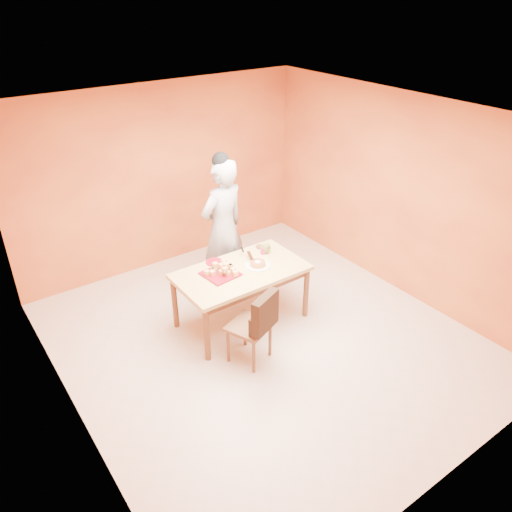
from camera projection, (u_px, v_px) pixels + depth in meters
floor at (264, 339)px, 6.15m from camera, size 5.00×5.00×0.00m
ceiling at (266, 119)px, 4.83m from camera, size 5.00×5.00×0.00m
wall_back at (163, 178)px, 7.26m from camera, size 4.50×0.00×4.50m
wall_left at (58, 312)px, 4.34m from camera, size 0.00×5.00×5.00m
wall_right at (401, 197)px, 6.63m from camera, size 0.00×5.00×5.00m
dining_table at (241, 277)px, 6.16m from camera, size 1.60×0.90×0.76m
dining_chair at (250, 325)px, 5.59m from camera, size 0.57×0.64×0.94m
pastry_pile at (220, 269)px, 5.98m from camera, size 0.35×0.35×0.11m
person at (223, 228)px, 6.67m from camera, size 0.78×0.58×1.93m
pastry_platter at (220, 274)px, 6.02m from camera, size 0.42×0.42×0.02m
red_dinner_plate at (215, 262)px, 6.27m from camera, size 0.29×0.29×0.01m
white_cake_plate at (258, 265)px, 6.20m from camera, size 0.38×0.38×0.01m
sponge_cake at (258, 264)px, 6.19m from camera, size 0.25×0.25×0.04m
cake_server at (250, 256)px, 6.31m from camera, size 0.13×0.23×0.01m
egg_ornament at (266, 248)px, 6.45m from camera, size 0.14×0.12×0.15m
magenta_glass at (263, 251)px, 6.45m from camera, size 0.07×0.07×0.09m
checker_tin at (259, 247)px, 6.62m from camera, size 0.12×0.12×0.03m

